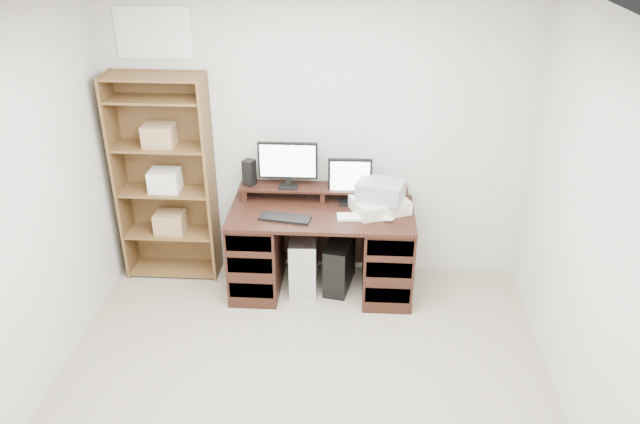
# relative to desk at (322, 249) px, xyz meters

# --- Properties ---
(room) EXTENTS (3.54, 4.04, 2.54)m
(room) POSITION_rel_desk_xyz_m (-0.06, -1.64, 0.86)
(room) COLOR gray
(room) RESTS_ON ground
(desk) EXTENTS (1.50, 0.70, 0.75)m
(desk) POSITION_rel_desk_xyz_m (0.00, 0.00, 0.00)
(desk) COLOR black
(desk) RESTS_ON ground
(riser_shelf) EXTENTS (1.40, 0.22, 0.12)m
(riser_shelf) POSITION_rel_desk_xyz_m (-0.00, 0.21, 0.45)
(riser_shelf) COLOR black
(riser_shelf) RESTS_ON desk
(monitor_wide) EXTENTS (0.49, 0.13, 0.39)m
(monitor_wide) POSITION_rel_desk_xyz_m (-0.29, 0.20, 0.70)
(monitor_wide) COLOR black
(monitor_wide) RESTS_ON riser_shelf
(monitor_small) EXTENTS (0.36, 0.13, 0.39)m
(monitor_small) POSITION_rel_desk_xyz_m (0.22, 0.17, 0.57)
(monitor_small) COLOR black
(monitor_small) RESTS_ON desk
(speaker) EXTENTS (0.12, 0.12, 0.22)m
(speaker) POSITION_rel_desk_xyz_m (-0.61, 0.21, 0.59)
(speaker) COLOR black
(speaker) RESTS_ON riser_shelf
(keyboard_black) EXTENTS (0.42, 0.20, 0.02)m
(keyboard_black) POSITION_rel_desk_xyz_m (-0.28, -0.16, 0.37)
(keyboard_black) COLOR black
(keyboard_black) RESTS_ON desk
(keyboard_white) EXTENTS (0.41, 0.16, 0.02)m
(keyboard_white) POSITION_rel_desk_xyz_m (0.33, -0.10, 0.37)
(keyboard_white) COLOR silver
(keyboard_white) RESTS_ON desk
(mouse) EXTENTS (0.09, 0.06, 0.04)m
(mouse) POSITION_rel_desk_xyz_m (0.54, -0.14, 0.38)
(mouse) COLOR silver
(mouse) RESTS_ON desk
(printer) EXTENTS (0.52, 0.46, 0.11)m
(printer) POSITION_rel_desk_xyz_m (0.47, 0.03, 0.41)
(printer) COLOR beige
(printer) RESTS_ON desk
(basket) EXTENTS (0.42, 0.35, 0.15)m
(basket) POSITION_rel_desk_xyz_m (0.47, 0.03, 0.54)
(basket) COLOR #90959A
(basket) RESTS_ON printer
(tower_silver) EXTENTS (0.24, 0.51, 0.50)m
(tower_silver) POSITION_rel_desk_xyz_m (-0.16, 0.05, -0.14)
(tower_silver) COLOR silver
(tower_silver) RESTS_ON ground
(tower_black) EXTENTS (0.27, 0.47, 0.44)m
(tower_black) POSITION_rel_desk_xyz_m (0.15, 0.04, -0.17)
(tower_black) COLOR black
(tower_black) RESTS_ON ground
(bookshelf) EXTENTS (0.80, 0.30, 1.80)m
(bookshelf) POSITION_rel_desk_xyz_m (-1.33, 0.21, 0.53)
(bookshelf) COLOR brown
(bookshelf) RESTS_ON ground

